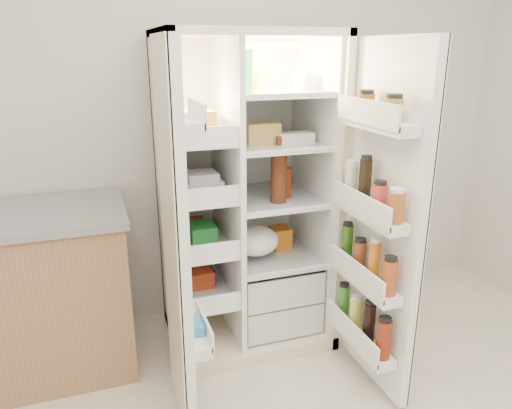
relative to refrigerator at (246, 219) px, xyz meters
name	(u,v)px	position (x,y,z in m)	size (l,w,h in m)	color
wall_back	(219,109)	(-0.06, 0.35, 0.61)	(4.00, 0.02, 2.70)	beige
refrigerator	(246,219)	(0.00, 0.00, 0.00)	(0.92, 0.70, 1.80)	beige
freezer_door	(176,243)	(-0.51, -0.60, 0.15)	(0.15, 0.40, 1.72)	white
fridge_door	(380,227)	(0.47, -0.69, 0.13)	(0.17, 0.58, 1.72)	white
kitchen_counter	(8,297)	(-1.32, -0.01, -0.28)	(1.26, 0.67, 0.91)	#966E4B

